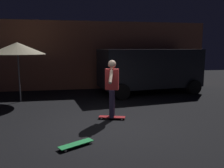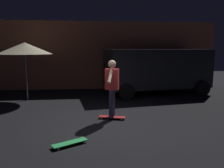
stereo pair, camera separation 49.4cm
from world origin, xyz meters
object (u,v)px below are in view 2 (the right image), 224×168
skateboard_ridden (112,117)px  skateboard_spare (70,143)px  parked_van (157,68)px  skater (112,84)px  patio_umbrella (25,48)px

skateboard_ridden → skateboard_spare: bearing=-121.8°
parked_van → skateboard_ridden: 4.56m
skateboard_spare → skater: bearing=58.2°
parked_van → patio_umbrella: size_ratio=2.10×
patio_umbrella → skateboard_ridden: patio_umbrella is taller
skateboard_ridden → parked_van: bearing=56.3°
skater → skateboard_spare: bearing=-121.8°
skateboard_ridden → skater: 0.98m
patio_umbrella → skateboard_spare: patio_umbrella is taller
patio_umbrella → skater: size_ratio=1.38×
patio_umbrella → skater: (3.14, -2.84, -1.04)m
patio_umbrella → skateboard_spare: 5.43m
patio_umbrella → skateboard_spare: bearing=-66.1°
skater → skateboard_ridden: bearing=0.0°
parked_van → patio_umbrella: bearing=-171.6°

